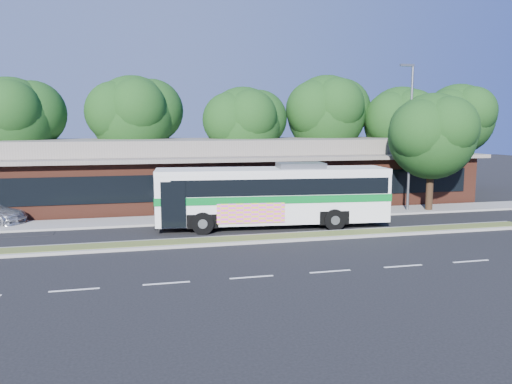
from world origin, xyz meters
TOP-DOWN VIEW (x-y plane):
  - ground at (0.00, 0.00)m, footprint 120.00×120.00m
  - median_strip at (0.00, 0.60)m, footprint 26.00×1.10m
  - sidewalk at (0.00, 6.40)m, footprint 44.00×2.60m
  - plaza_building at (0.00, 12.99)m, footprint 33.20×11.20m
  - lamp_post at (9.56, 6.00)m, footprint 0.93×0.18m
  - tree_bg_a at (-14.58, 15.14)m, footprint 6.47×5.80m
  - tree_bg_b at (-6.57, 16.14)m, footprint 6.69×6.00m
  - tree_bg_c at (1.40, 15.13)m, footprint 6.24×5.60m
  - tree_bg_d at (8.45, 16.15)m, footprint 6.91×6.20m
  - tree_bg_e at (14.42, 15.14)m, footprint 6.47×5.80m
  - tree_bg_f at (20.43, 16.14)m, footprint 6.69×6.00m
  - transit_bus at (0.14, 3.41)m, footprint 12.40×3.78m
  - sidewalk_tree at (11.38, 5.95)m, footprint 5.94×5.33m

SIDE VIEW (x-z plane):
  - ground at x=0.00m, z-range 0.00..0.00m
  - sidewalk at x=0.00m, z-range 0.00..0.12m
  - median_strip at x=0.00m, z-range 0.00..0.15m
  - transit_bus at x=0.14m, z-range 0.19..3.62m
  - plaza_building at x=0.00m, z-range -0.10..4.35m
  - sidewalk_tree at x=11.38m, z-range 1.16..8.55m
  - lamp_post at x=9.56m, z-range 0.37..9.44m
  - tree_bg_c at x=1.40m, z-range 1.46..9.72m
  - tree_bg_e at x=14.42m, z-range 1.49..10.00m
  - tree_bg_a at x=-14.58m, z-range 1.55..10.18m
  - tree_bg_f at x=20.43m, z-range 1.60..10.52m
  - tree_bg_b at x=-6.57m, z-range 1.64..10.64m
  - tree_bg_d at x=8.45m, z-range 1.73..11.10m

